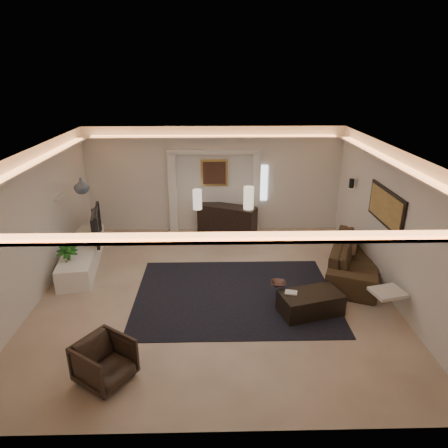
{
  "coord_description": "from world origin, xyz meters",
  "views": [
    {
      "loc": [
        0.02,
        -7.31,
        4.3
      ],
      "look_at": [
        0.2,
        0.6,
        1.25
      ],
      "focal_mm": 32.26,
      "sensor_mm": 36.0,
      "label": 1
    }
  ],
  "objects_px": {
    "coffee_table": "(310,303)",
    "sofa": "(356,258)",
    "armchair": "(105,362)",
    "console": "(227,220)"
  },
  "relations": [
    {
      "from": "coffee_table",
      "to": "sofa",
      "type": "bearing_deg",
      "value": 32.59
    },
    {
      "from": "armchair",
      "to": "coffee_table",
      "type": "bearing_deg",
      "value": -29.22
    },
    {
      "from": "console",
      "to": "coffee_table",
      "type": "xyz_separation_m",
      "value": [
        1.44,
        -4.0,
        -0.2
      ]
    },
    {
      "from": "sofa",
      "to": "coffee_table",
      "type": "distance_m",
      "value": 2.06
    },
    {
      "from": "sofa",
      "to": "armchair",
      "type": "distance_m",
      "value": 5.75
    },
    {
      "from": "sofa",
      "to": "coffee_table",
      "type": "bearing_deg",
      "value": 161.24
    },
    {
      "from": "console",
      "to": "sofa",
      "type": "bearing_deg",
      "value": -17.22
    },
    {
      "from": "console",
      "to": "sofa",
      "type": "relative_size",
      "value": 0.62
    },
    {
      "from": "sofa",
      "to": "armchair",
      "type": "xyz_separation_m",
      "value": [
        -4.76,
        -3.22,
        -0.05
      ]
    },
    {
      "from": "console",
      "to": "armchair",
      "type": "xyz_separation_m",
      "value": [
        -1.96,
        -5.68,
        -0.07
      ]
    }
  ]
}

